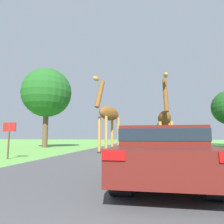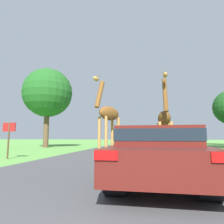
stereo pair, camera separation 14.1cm
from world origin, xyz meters
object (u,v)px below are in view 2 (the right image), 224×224
at_px(car_queue_left, 161,140).
at_px(sign_post, 9,134).
at_px(giraffe_near_road, 108,115).
at_px(tree_centre_back, 48,93).
at_px(car_queue_right, 151,140).
at_px(giraffe_companion, 164,119).
at_px(car_lead_maroon, 157,152).
at_px(car_far_ahead, 136,140).

distance_m(car_queue_left, sign_post, 17.37).
bearing_deg(giraffe_near_road, tree_centre_back, -12.02).
xyz_separation_m(car_queue_right, sign_post, (-7.00, -9.44, 0.47)).
relative_size(giraffe_companion, car_queue_right, 1.13).
distance_m(car_queue_right, sign_post, 11.76).
bearing_deg(sign_post, car_queue_left, 61.80).
relative_size(car_lead_maroon, sign_post, 2.37).
distance_m(tree_centre_back, sign_post, 11.50).
xyz_separation_m(giraffe_companion, car_queue_right, (-0.77, 5.78, -1.37)).
relative_size(car_far_ahead, tree_centre_back, 0.59).
relative_size(giraffe_companion, car_queue_left, 1.10).
relative_size(car_lead_maroon, car_queue_right, 1.00).
bearing_deg(giraffe_companion, giraffe_near_road, -14.63).
bearing_deg(car_queue_right, car_far_ahead, 100.16).
bearing_deg(car_queue_left, sign_post, -118.20).
xyz_separation_m(giraffe_near_road, car_far_ahead, (0.89, 16.15, -1.88)).
xyz_separation_m(car_lead_maroon, sign_post, (-6.99, 3.80, 0.52)).
bearing_deg(car_queue_right, tree_centre_back, 176.72).
xyz_separation_m(giraffe_companion, car_lead_maroon, (-0.77, -7.46, -1.42)).
bearing_deg(tree_centre_back, car_lead_maroon, -52.82).
bearing_deg(giraffe_companion, car_queue_left, -92.68).
height_order(tree_centre_back, sign_post, tree_centre_back).
distance_m(car_queue_right, car_queue_left, 5.98).
bearing_deg(car_far_ahead, car_queue_right, -79.84).
relative_size(giraffe_companion, tree_centre_back, 0.58).
bearing_deg(car_lead_maroon, sign_post, 151.50).
bearing_deg(car_far_ahead, car_lead_maroon, -85.28).
height_order(giraffe_near_road, tree_centre_back, tree_centre_back).
bearing_deg(car_queue_right, sign_post, -126.54).
distance_m(car_lead_maroon, car_queue_right, 13.24).
relative_size(giraffe_near_road, sign_post, 2.89).
bearing_deg(tree_centre_back, car_queue_right, -3.28).
distance_m(giraffe_companion, sign_post, 8.63).
relative_size(car_queue_right, sign_post, 2.38).
distance_m(car_lead_maroon, sign_post, 7.98).
bearing_deg(sign_post, car_lead_maroon, -28.50).
bearing_deg(car_lead_maroon, giraffe_companion, 84.13).
relative_size(car_queue_right, car_far_ahead, 0.88).
relative_size(car_queue_left, car_far_ahead, 0.90).
relative_size(car_far_ahead, sign_post, 2.71).
xyz_separation_m(car_queue_left, tree_centre_back, (-11.70, -5.25, 4.90)).
relative_size(giraffe_companion, car_lead_maroon, 1.14).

